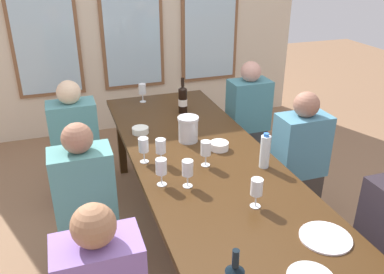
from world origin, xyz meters
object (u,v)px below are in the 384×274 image
at_px(wine_glass_6, 142,89).
at_px(wine_glass_3, 144,146).
at_px(wine_glass_4, 257,188).
at_px(wine_glass_5, 161,168).
at_px(seated_person_0, 86,207).
at_px(wine_bottle_1, 183,100).
at_px(wine_glass_1, 161,147).
at_px(seated_person_3, 248,121).
at_px(metal_pitcher, 188,129).
at_px(seated_person_2, 76,148).
at_px(wine_glass_0, 188,169).
at_px(water_bottle, 265,151).
at_px(seated_person_1, 299,164).
at_px(tasting_bowl_1, 140,130).
at_px(dining_table, 203,165).
at_px(white_plate_1, 325,238).
at_px(tasting_bowl_0, 219,146).
at_px(wine_glass_2, 206,149).

bearing_deg(wine_glass_6, wine_glass_3, -101.91).
distance_m(wine_glass_4, wine_glass_5, 0.58).
bearing_deg(seated_person_0, wine_glass_4, -34.99).
xyz_separation_m(wine_bottle_1, wine_glass_1, (-0.41, -0.82, 0.00)).
bearing_deg(wine_glass_6, seated_person_3, -16.04).
bearing_deg(metal_pitcher, wine_glass_4, -84.36).
distance_m(wine_glass_1, seated_person_2, 1.05).
bearing_deg(wine_glass_0, seated_person_2, 116.58).
distance_m(water_bottle, wine_glass_3, 0.79).
distance_m(wine_glass_0, seated_person_1, 1.13).
bearing_deg(seated_person_0, seated_person_3, 30.60).
distance_m(wine_glass_0, seated_person_2, 1.37).
height_order(water_bottle, seated_person_2, seated_person_2).
distance_m(tasting_bowl_1, wine_glass_5, 0.78).
height_order(wine_glass_1, wine_glass_5, same).
height_order(dining_table, metal_pitcher, metal_pitcher).
xyz_separation_m(wine_glass_5, seated_person_3, (1.16, 1.19, -0.33)).
distance_m(dining_table, seated_person_2, 1.19).
bearing_deg(dining_table, wine_glass_5, -144.62).
relative_size(white_plate_1, wine_glass_4, 1.47).
height_order(wine_glass_6, seated_person_1, seated_person_1).
relative_size(wine_glass_6, seated_person_2, 0.16).
bearing_deg(dining_table, water_bottle, -37.17).
height_order(metal_pitcher, wine_glass_3, metal_pitcher).
distance_m(wine_glass_0, wine_glass_6, 1.53).
relative_size(tasting_bowl_0, water_bottle, 0.55).
bearing_deg(metal_pitcher, tasting_bowl_1, 141.29).
bearing_deg(wine_glass_1, wine_glass_2, -24.69).
relative_size(tasting_bowl_1, wine_glass_5, 0.73).
height_order(metal_pitcher, tasting_bowl_1, metal_pitcher).
distance_m(wine_bottle_1, seated_person_3, 0.77).
xyz_separation_m(wine_glass_0, wine_glass_1, (-0.08, 0.33, 0.00)).
height_order(tasting_bowl_0, seated_person_0, seated_person_0).
xyz_separation_m(wine_glass_5, seated_person_1, (1.16, 0.29, -0.33)).
distance_m(tasting_bowl_0, wine_glass_5, 0.61).
distance_m(water_bottle, seated_person_0, 1.21).
bearing_deg(white_plate_1, wine_glass_2, 108.93).
height_order(wine_glass_3, seated_person_3, seated_person_3).
bearing_deg(wine_glass_3, wine_glass_1, -26.82).
xyz_separation_m(wine_glass_2, seated_person_3, (0.83, 1.05, -0.34)).
distance_m(wine_bottle_1, wine_glass_2, 0.95).
height_order(tasting_bowl_1, wine_glass_3, wine_glass_3).
height_order(water_bottle, wine_glass_2, water_bottle).
xyz_separation_m(metal_pitcher, wine_glass_4, (0.09, -0.92, 0.03)).
relative_size(dining_table, wine_glass_6, 15.67).
bearing_deg(white_plate_1, dining_table, 105.79).
relative_size(metal_pitcher, wine_glass_0, 1.09).
bearing_deg(wine_bottle_1, tasting_bowl_1, -145.41).
xyz_separation_m(wine_glass_1, seated_person_0, (-0.52, -0.03, -0.34)).
bearing_deg(seated_person_0, wine_glass_6, 61.97).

